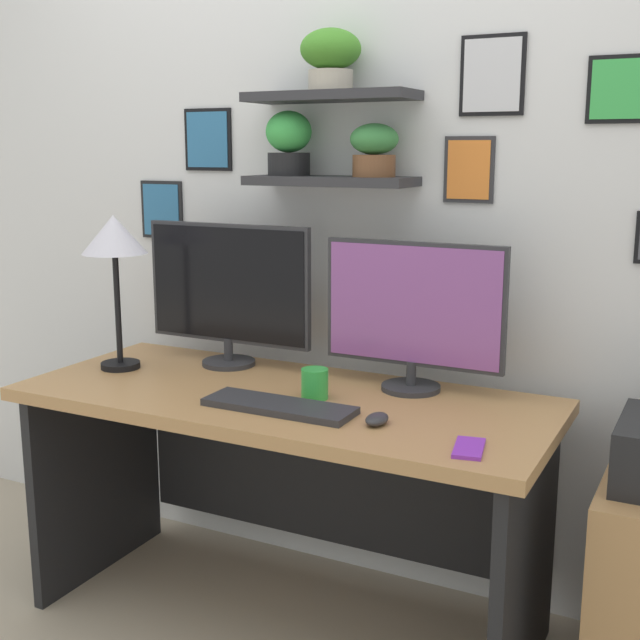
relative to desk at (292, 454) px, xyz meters
The scene contains 10 objects.
ground_plane 0.54m from the desk, 90.00° to the right, with size 8.00×8.00×0.00m, color tan.
back_wall_assembly 0.90m from the desk, 89.82° to the left, with size 4.40×0.24×2.70m.
desk is the anchor object (origin of this frame).
monitor_left 0.60m from the desk, 153.70° to the left, with size 0.61×0.18×0.48m.
monitor_right 0.58m from the desk, 26.28° to the left, with size 0.56×0.18×0.45m.
keyboard 0.30m from the desk, 71.04° to the right, with size 0.44×0.14×0.02m, color #2D2D33.
computer_mouse 0.47m from the desk, 27.31° to the right, with size 0.06×0.09×0.03m, color #2D2D33.
desk_lamp 0.89m from the desk, behind, with size 0.21×0.21×0.51m.
cell_phone 0.72m from the desk, 22.31° to the right, with size 0.07×0.14×0.01m, color purple.
coffee_mug 0.28m from the desk, 28.05° to the right, with size 0.08×0.08×0.09m, color green.
Camera 1 is at (1.18, -2.07, 1.47)m, focal length 46.29 mm.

